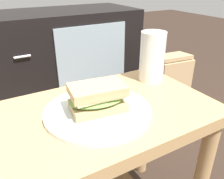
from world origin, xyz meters
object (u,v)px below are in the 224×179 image
at_px(plate, 98,111).
at_px(beer_glass, 152,58).
at_px(sandwich_front, 97,98).
at_px(paper_bag, 169,86).
at_px(tv_cabinet, 61,58).

relative_size(plate, beer_glass, 1.70).
distance_m(sandwich_front, paper_bag, 0.89).
bearing_deg(sandwich_front, paper_bag, 33.34).
height_order(sandwich_front, beer_glass, beer_glass).
bearing_deg(tv_cabinet, beer_glass, -88.07).
bearing_deg(beer_glass, plate, -158.19).
bearing_deg(tv_cabinet, sandwich_front, -102.61).
relative_size(sandwich_front, beer_glass, 0.97).
xyz_separation_m(tv_cabinet, paper_bag, (0.48, -0.50, -0.11)).
bearing_deg(paper_bag, plate, -146.66).
relative_size(plate, sandwich_front, 1.75).
bearing_deg(paper_bag, beer_glass, -141.45).
distance_m(beer_glass, paper_bag, 0.68).
bearing_deg(beer_glass, tv_cabinet, 91.93).
bearing_deg(sandwich_front, tv_cabinet, 77.39).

